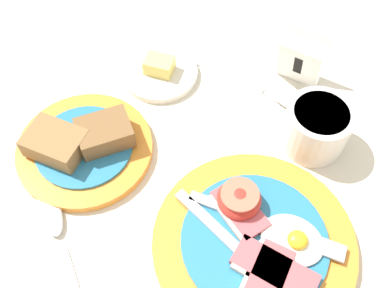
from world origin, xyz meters
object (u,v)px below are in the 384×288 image
(bread_plate, at_px, (83,145))
(sugar_cup, at_px, (316,127))
(teaspoon_by_saucer, at_px, (56,231))
(butter_dish, at_px, (160,71))
(breakfast_plate, at_px, (255,239))
(teaspoon_near_cup, at_px, (278,96))
(number_card, at_px, (301,61))

(bread_plate, distance_m, sugar_cup, 0.30)
(sugar_cup, distance_m, teaspoon_by_saucer, 0.34)
(bread_plate, xyz_separation_m, butter_dish, (0.02, 0.16, -0.01))
(breakfast_plate, relative_size, teaspoon_near_cup, 1.20)
(teaspoon_by_saucer, relative_size, teaspoon_near_cup, 0.85)
(butter_dish, relative_size, teaspoon_by_saucer, 0.67)
(butter_dish, distance_m, teaspoon_by_saucer, 0.27)
(sugar_cup, relative_size, number_card, 1.13)
(bread_plate, bearing_deg, number_card, 51.87)
(bread_plate, relative_size, number_card, 2.38)
(bread_plate, xyz_separation_m, sugar_cup, (0.25, 0.16, 0.02))
(sugar_cup, height_order, teaspoon_near_cup, sugar_cup)
(teaspoon_near_cup, bearing_deg, bread_plate, -129.24)
(number_card, xyz_separation_m, teaspoon_near_cup, (-0.01, -0.05, -0.03))
(breakfast_plate, xyz_separation_m, sugar_cup, (0.01, 0.16, 0.02))
(number_card, bearing_deg, breakfast_plate, -77.89)
(bread_plate, xyz_separation_m, teaspoon_near_cup, (0.19, 0.20, -0.01))
(teaspoon_by_saucer, bearing_deg, butter_dish, -48.48)
(sugar_cup, bearing_deg, number_card, 121.39)
(butter_dish, bearing_deg, bread_plate, -96.24)
(bread_plate, height_order, butter_dish, bread_plate)
(teaspoon_by_saucer, xyz_separation_m, teaspoon_near_cup, (0.15, 0.31, 0.00))
(number_card, distance_m, teaspoon_by_saucer, 0.39)
(butter_dish, bearing_deg, teaspoon_by_saucer, -85.63)
(teaspoon_near_cup, bearing_deg, number_card, 82.42)
(teaspoon_by_saucer, bearing_deg, number_card, -76.68)
(bread_plate, relative_size, teaspoon_by_saucer, 1.06)
(butter_dish, relative_size, teaspoon_near_cup, 0.57)
(teaspoon_by_saucer, bearing_deg, bread_plate, -33.34)
(bread_plate, relative_size, teaspoon_near_cup, 0.90)
(sugar_cup, relative_size, butter_dish, 0.75)
(bread_plate, xyz_separation_m, teaspoon_by_saucer, (0.04, -0.11, -0.01))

